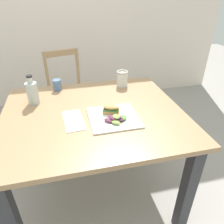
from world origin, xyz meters
name	(u,v)px	position (x,y,z in m)	size (l,w,h in m)	color
ground_plane	(86,211)	(0.00, 0.00, 0.00)	(8.86, 8.86, 0.00)	gray
dining_table	(94,128)	(0.11, 0.16, 0.62)	(1.13, 0.97, 0.74)	#997551
chair_wooden_far	(68,93)	(-0.01, 1.13, 0.45)	(0.48, 0.48, 0.87)	tan
plate_lunch	(114,117)	(0.22, 0.06, 0.74)	(0.29, 0.29, 0.01)	white
sandwich_half_front	(111,109)	(0.22, 0.11, 0.78)	(0.11, 0.09, 0.06)	tan
salad_mixed_greens	(116,118)	(0.23, 0.02, 0.77)	(0.15, 0.12, 0.03)	#84A84C
napkin_folded	(74,120)	(-0.02, 0.09, 0.74)	(0.11, 0.24, 0.00)	silver
fork_on_napkin	(73,118)	(-0.02, 0.11, 0.75)	(0.03, 0.19, 0.00)	silver
bottle_cold_brew	(33,94)	(-0.26, 0.38, 0.81)	(0.08, 0.08, 0.20)	black
mason_jar_iced_tea	(122,79)	(0.41, 0.52, 0.80)	(0.09, 0.09, 0.12)	gold
cup_extra_side	(57,85)	(-0.10, 0.56, 0.78)	(0.06, 0.06, 0.08)	#4C6B93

